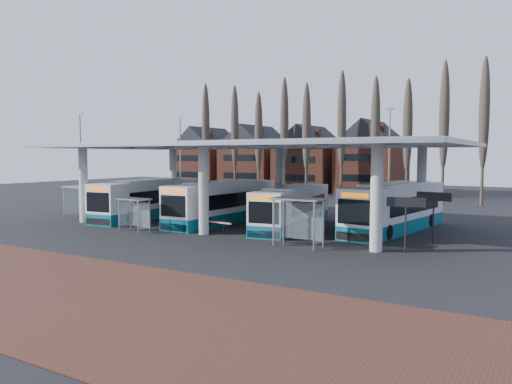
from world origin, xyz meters
The scene contains 18 objects.
ground centered at (0.00, 0.00, 0.00)m, with size 140.00×140.00×0.00m, color black.
brick_strip centered at (0.00, -12.00, 0.01)m, with size 70.00×10.00×0.03m, color #4F2A1F.
station_canopy centered at (0.00, 8.00, 5.68)m, with size 32.00×16.00×6.34m.
poplar_row centered at (0.00, 33.00, 8.78)m, with size 45.10×1.10×14.50m.
townhouse_row centered at (-15.75, 44.00, 5.94)m, with size 36.80×10.30×12.25m.
lamp_post_a centered at (-18.00, 22.00, 5.34)m, with size 0.80×0.16×10.17m.
lamp_post_b centered at (6.00, 26.00, 5.34)m, with size 0.80×0.16×10.17m.
lamp_post_d centered at (-26.00, 14.00, 5.34)m, with size 0.80×0.16×10.17m.
bus_0 centered at (-9.75, 7.48, 1.57)m, with size 3.61×12.17×3.33m.
bus_1 centered at (-2.29, 8.17, 1.58)m, with size 2.72×12.07×3.35m.
bus_2 centered at (3.86, 8.33, 1.48)m, with size 3.86×11.49×3.13m.
bus_3 centered at (10.86, 10.74, 1.63)m, with size 4.33×12.67×3.45m.
shelter_0 centered at (-14.34, 4.01, 2.00)m, with size 3.17×1.97×2.75m.
shelter_1 centered at (-4.96, 1.09, 1.72)m, with size 2.72×1.66×2.37m.
shelter_2 centered at (7.58, 1.78, 2.10)m, with size 3.16×1.66×2.89m.
info_sign_0 centered at (13.53, 2.90, 2.59)m, with size 2.06×0.50×3.09m.
info_sign_1 centered at (14.22, 6.80, 2.65)m, with size 2.11×0.45×3.16m.
barrier centered at (1.16, 2.86, 0.77)m, with size 1.97×0.66×0.99m.
Camera 1 is at (20.39, -24.76, 5.38)m, focal length 35.00 mm.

